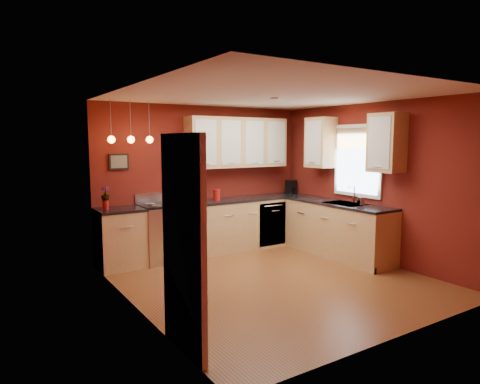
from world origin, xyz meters
TOP-DOWN VIEW (x-y plane):
  - floor at (0.00, 0.00)m, footprint 4.20×4.20m
  - ceiling at (0.00, 0.00)m, footprint 4.00×4.20m
  - wall_back at (0.00, 2.10)m, footprint 4.00×0.02m
  - wall_front at (0.00, -2.10)m, footprint 4.00×0.02m
  - wall_left at (-2.00, 0.00)m, footprint 0.02×4.20m
  - wall_right at (2.00, 0.00)m, footprint 0.02×4.20m
  - base_cabinets_back_left at (-1.65, 1.80)m, footprint 0.70×0.60m
  - base_cabinets_back_right at (0.73, 1.80)m, footprint 2.54×0.60m
  - base_cabinets_right at (1.70, 0.45)m, footprint 0.60×2.10m
  - counter_back_left at (-1.65, 1.80)m, footprint 0.70×0.62m
  - counter_back_right at (0.73, 1.80)m, footprint 2.54×0.62m
  - counter_right at (1.70, 0.45)m, footprint 0.62×2.10m
  - gas_range at (-0.92, 1.80)m, footprint 0.76×0.64m
  - dishwasher_front at (1.10, 1.51)m, footprint 0.60×0.02m
  - sink at (1.70, 0.30)m, footprint 0.50×0.70m
  - window at (1.97, 0.30)m, footprint 0.06×1.02m
  - door_left_wall at (-1.97, -1.20)m, footprint 0.12×0.82m
  - upper_cabinets_back at (0.60, 1.93)m, footprint 2.00×0.35m
  - upper_cabinets_right at (1.82, 0.32)m, footprint 0.35×1.95m
  - wall_picture at (-1.55, 2.08)m, footprint 0.32×0.03m
  - pendant_lights at (-1.45, 1.75)m, footprint 0.71×0.11m
  - red_canister at (0.07, 1.77)m, footprint 0.13×0.13m
  - red_vase at (-1.85, 1.82)m, footprint 0.09×0.09m
  - flowers at (-1.85, 1.82)m, footprint 0.13×0.13m
  - coffee_maker at (1.83, 1.87)m, footprint 0.20×0.20m
  - soap_pump at (1.78, 0.03)m, footprint 0.11×0.11m
  - dish_towel at (-0.85, 1.47)m, footprint 0.20×0.01m

SIDE VIEW (x-z plane):
  - floor at x=0.00m, z-range 0.00..0.00m
  - base_cabinets_back_left at x=-1.65m, z-range 0.00..0.90m
  - base_cabinets_back_right at x=0.73m, z-range 0.00..0.90m
  - base_cabinets_right at x=1.70m, z-range 0.00..0.90m
  - dishwasher_front at x=1.10m, z-range 0.05..0.85m
  - gas_range at x=-0.92m, z-range -0.07..1.04m
  - dish_towel at x=-0.85m, z-range 0.38..0.66m
  - sink at x=1.70m, z-range 0.75..1.08m
  - counter_back_left at x=-1.65m, z-range 0.90..0.94m
  - counter_back_right at x=0.73m, z-range 0.90..0.94m
  - counter_right at x=1.70m, z-range 0.90..0.94m
  - red_vase at x=-1.85m, z-range 0.94..1.09m
  - door_left_wall at x=-1.97m, z-range 0.00..2.05m
  - soap_pump at x=1.78m, z-range 0.94..1.13m
  - red_canister at x=0.07m, z-range 0.94..1.14m
  - coffee_maker at x=1.83m, z-range 0.93..1.19m
  - flowers at x=-1.85m, z-range 1.07..1.29m
  - wall_back at x=0.00m, z-range 0.00..2.60m
  - wall_front at x=0.00m, z-range 0.00..2.60m
  - wall_left at x=-2.00m, z-range 0.00..2.60m
  - wall_right at x=2.00m, z-range 0.00..2.60m
  - wall_picture at x=-1.55m, z-range 1.52..1.78m
  - window at x=1.97m, z-range 1.08..2.30m
  - upper_cabinets_back at x=0.60m, z-range 1.50..2.40m
  - upper_cabinets_right at x=1.82m, z-range 1.50..2.40m
  - pendant_lights at x=-1.45m, z-range 1.68..2.34m
  - ceiling at x=0.00m, z-range 2.59..2.61m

